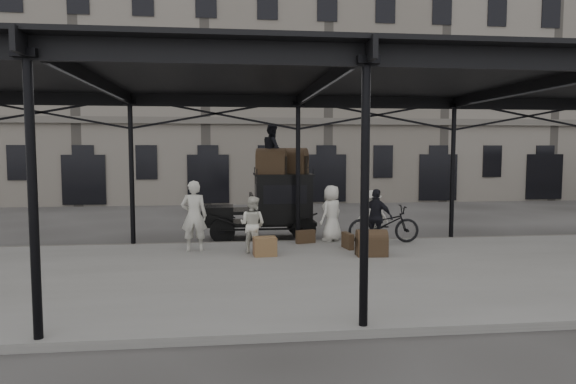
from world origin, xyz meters
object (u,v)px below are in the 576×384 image
bicycle (384,224)px  steamer_trunk_roof_near (271,163)px  taxi (273,203)px  steamer_trunk_platform (372,245)px  porter_left (194,216)px  porter_official (376,217)px

bicycle → steamer_trunk_roof_near: size_ratio=2.28×
taxi → steamer_trunk_roof_near: steamer_trunk_roof_near is taller
bicycle → steamer_trunk_roof_near: steamer_trunk_roof_near is taller
taxi → steamer_trunk_platform: 4.45m
bicycle → steamer_trunk_platform: (-0.90, -1.85, -0.27)m
porter_left → steamer_trunk_roof_near: steamer_trunk_roof_near is taller
porter_official → bicycle: (0.37, 0.47, -0.27)m
taxi → bicycle: 3.74m
steamer_trunk_roof_near → steamer_trunk_platform: size_ratio=1.18×
bicycle → taxi: bearing=62.6°
steamer_trunk_platform → porter_left: bearing=169.7°
porter_official → porter_left: bearing=38.9°
taxi → steamer_trunk_roof_near: (-0.08, -0.25, 1.32)m
taxi → porter_official: 3.69m
bicycle → steamer_trunk_roof_near: (-3.28, 1.64, 1.81)m
porter_official → steamer_trunk_platform: (-0.53, -1.38, -0.54)m
steamer_trunk_roof_near → porter_official: bearing=-22.0°
porter_left → porter_official: size_ratio=1.18×
steamer_trunk_platform → porter_official: bearing=72.8°
porter_official → steamer_trunk_roof_near: steamer_trunk_roof_near is taller
porter_left → porter_official: (5.27, 0.18, -0.15)m
porter_official → steamer_trunk_platform: size_ratio=2.09×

